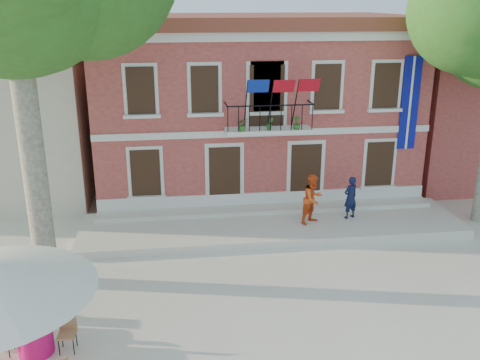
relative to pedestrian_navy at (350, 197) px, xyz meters
The scene contains 6 objects.
ground 6.74m from the pedestrian_navy, 138.12° to the right, with size 90.00×90.00×0.00m, color beige.
main_building 6.83m from the pedestrian_navy, 117.94° to the left, with size 13.50×9.59×7.50m.
terrace 3.10m from the pedestrian_navy, behind, with size 14.00×3.40×0.30m, color silver.
pedestrian_navy is the anchor object (origin of this frame).
pedestrian_orange 1.53m from the pedestrian_navy, behind, with size 0.90×0.70×1.85m, color #ED521B.
cafe_table_2 11.90m from the pedestrian_navy, 146.78° to the right, with size 1.94×0.90×0.95m.
Camera 1 is at (-1.52, -13.52, 8.05)m, focal length 40.00 mm.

